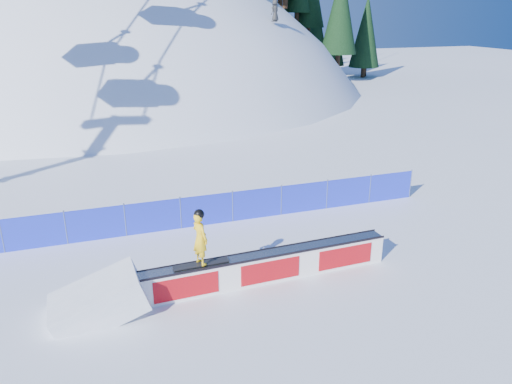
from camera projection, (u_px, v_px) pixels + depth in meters
name	position (u px, v px, depth m)	size (l,w,h in m)	color
ground	(178.00, 294.00, 14.32)	(160.00, 160.00, 0.00)	white
snow_hill	(118.00, 245.00, 57.76)	(64.00, 64.00, 64.00)	white
safety_fence	(154.00, 217.00, 18.10)	(22.05, 0.05, 1.30)	#1E32DC
rail_box	(267.00, 267.00, 14.89)	(7.80, 0.81, 0.93)	white
snow_ramp	(100.00, 313.00, 13.41)	(2.40, 1.60, 0.90)	white
snowboarder	(200.00, 238.00, 13.76)	(1.61, 0.66, 1.67)	black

